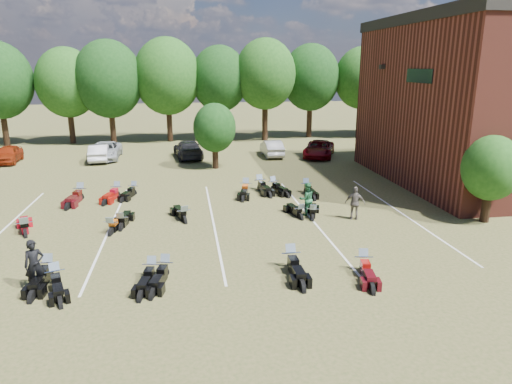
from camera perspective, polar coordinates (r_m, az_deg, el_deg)
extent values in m
plane|color=brown|center=(20.60, 3.59, -6.09)|extent=(160.00, 160.00, 0.00)
imported|color=maroon|center=(41.94, -28.58, 4.17)|extent=(1.95, 4.19, 1.39)
imported|color=#B7B6BB|center=(39.67, -18.99, 4.67)|extent=(1.81, 4.31, 1.38)
imported|color=#9B9FA3|center=(40.32, -18.35, 4.92)|extent=(2.39, 5.11, 1.42)
imported|color=black|center=(39.22, -8.49, 5.31)|extent=(2.70, 5.34, 1.49)
imported|color=#0D105E|center=(39.33, -8.31, 5.25)|extent=(2.30, 4.21, 1.36)
imported|color=#ABAAA6|center=(39.64, 1.99, 5.51)|extent=(1.48, 4.22, 1.39)
imported|color=#55040A|center=(39.59, 7.87, 5.36)|extent=(4.04, 5.51, 1.39)
imported|color=#3D3D43|center=(42.36, 16.40, 5.48)|extent=(2.52, 4.74, 1.31)
imported|color=black|center=(17.74, -25.96, -8.21)|extent=(0.78, 0.66, 1.82)
imported|color=#256339|center=(23.89, 6.34, -0.87)|extent=(0.95, 0.79, 1.75)
imported|color=#59514C|center=(23.62, 12.29, -1.37)|extent=(1.09, 0.77, 1.72)
cube|color=black|center=(33.56, 15.48, 14.85)|extent=(0.30, 0.40, 0.30)
cube|color=black|center=(29.12, 19.72, 13.51)|extent=(0.06, 3.00, 0.80)
cylinder|color=black|center=(50.85, -28.37, 7.43)|extent=(0.58, 0.58, 4.08)
ellipsoid|color=#1E4C19|center=(50.56, -29.00, 12.23)|extent=(6.00, 6.00, 6.90)
cylinder|color=black|center=(49.43, -22.86, 7.88)|extent=(0.58, 0.58, 4.08)
ellipsoid|color=#1E4C19|center=(49.13, -23.40, 12.84)|extent=(6.00, 6.00, 6.90)
cylinder|color=black|center=(48.48, -17.07, 8.29)|extent=(0.57, 0.58, 4.08)
ellipsoid|color=#1E4C19|center=(48.18, -17.48, 13.35)|extent=(6.00, 6.00, 6.90)
cylinder|color=black|center=(48.04, -11.10, 8.61)|extent=(0.57, 0.58, 4.08)
ellipsoid|color=#1E4C19|center=(47.74, -11.37, 13.73)|extent=(6.00, 6.00, 6.90)
cylinder|color=black|center=(48.12, -5.07, 8.85)|extent=(0.58, 0.58, 4.08)
ellipsoid|color=#1E4C19|center=(47.81, -5.20, 13.96)|extent=(6.00, 6.00, 6.90)
cylinder|color=black|center=(48.71, 0.88, 8.99)|extent=(0.57, 0.58, 4.08)
ellipsoid|color=#1E4C19|center=(48.41, 0.90, 14.04)|extent=(6.00, 6.00, 6.90)
cylinder|color=black|center=(49.80, 6.63, 9.03)|extent=(0.57, 0.58, 4.08)
ellipsoid|color=#1E4C19|center=(49.51, 6.78, 13.97)|extent=(6.00, 6.00, 6.90)
cylinder|color=black|center=(51.35, 12.08, 8.99)|extent=(0.57, 0.58, 4.08)
ellipsoid|color=#1E4C19|center=(51.07, 12.36, 13.77)|extent=(6.00, 6.00, 6.90)
cylinder|color=black|center=(53.33, 17.17, 8.88)|extent=(0.58, 0.58, 4.08)
ellipsoid|color=#1E4C19|center=(53.06, 17.54, 13.48)|extent=(6.00, 6.00, 6.90)
cylinder|color=black|center=(55.69, 21.86, 8.71)|extent=(0.58, 0.58, 4.08)
ellipsoid|color=#1E4C19|center=(55.43, 22.31, 13.11)|extent=(6.00, 6.00, 6.90)
cylinder|color=black|center=(25.49, 26.83, -1.49)|extent=(0.24, 0.24, 1.71)
sphere|color=#1E4C19|center=(25.06, 27.36, 2.69)|extent=(2.80, 2.80, 2.80)
cylinder|color=black|center=(34.89, -5.11, 4.51)|extent=(0.24, 0.24, 1.90)
sphere|color=#1E4C19|center=(34.55, -5.19, 8.01)|extent=(3.20, 3.20, 3.20)
cube|color=silver|center=(24.59, -29.38, -4.49)|extent=(0.10, 14.00, 0.01)
cube|color=silver|center=(23.28, -17.77, -4.23)|extent=(0.10, 14.00, 0.01)
cube|color=silver|center=(23.00, -5.36, -3.77)|extent=(0.10, 14.00, 0.01)
cube|color=silver|center=(23.80, 6.75, -3.14)|extent=(0.10, 14.00, 0.01)
cube|color=silver|center=(25.57, 17.62, -2.46)|extent=(0.10, 14.00, 0.01)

